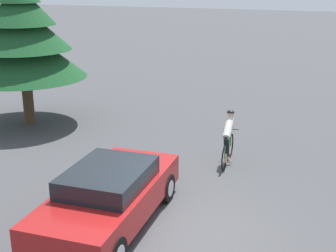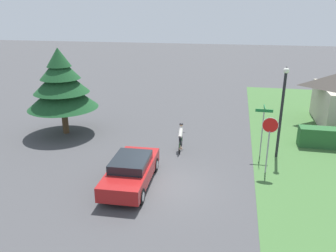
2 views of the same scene
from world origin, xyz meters
name	(u,v)px [view 1 (image 1 of 2)]	position (x,y,z in m)	size (l,w,h in m)	color
ground_plane	(180,233)	(0.00, 0.00, 0.00)	(140.00, 140.00, 0.00)	#424244
sedan_left_lane	(109,196)	(-1.55, -0.24, 0.70)	(1.99, 4.47, 1.35)	maroon
cyclist	(228,139)	(-0.02, 4.17, 0.74)	(0.44, 1.76, 1.56)	black
conifer_tall_near	(22,37)	(-7.84, 5.40, 3.17)	(4.40, 4.40, 5.49)	#4C3823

